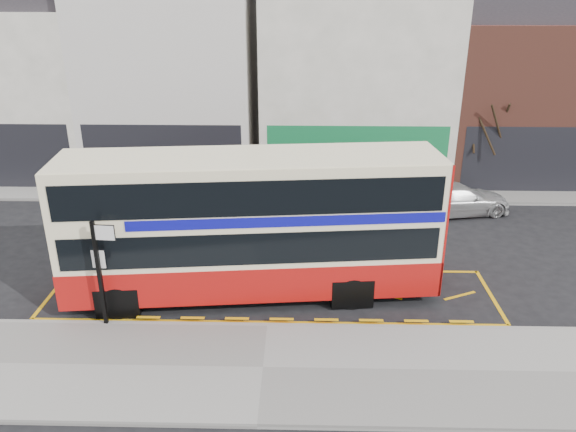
{
  "coord_description": "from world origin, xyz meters",
  "views": [
    {
      "loc": [
        0.92,
        -13.96,
        9.2
      ],
      "look_at": [
        0.54,
        2.0,
        2.52
      ],
      "focal_mm": 35.0,
      "sensor_mm": 36.0,
      "label": 1
    }
  ],
  "objects_px": {
    "double_decker_bus": "(253,224)",
    "bus_stop_post": "(100,264)",
    "street_tree_right": "(489,113)",
    "car_silver": "(126,199)",
    "car_grey": "(196,193)",
    "car_white": "(457,199)"
  },
  "relations": [
    {
      "from": "double_decker_bus",
      "to": "bus_stop_post",
      "type": "distance_m",
      "value": 4.55
    },
    {
      "from": "street_tree_right",
      "to": "double_decker_bus",
      "type": "bearing_deg",
      "value": -135.5
    },
    {
      "from": "bus_stop_post",
      "to": "car_silver",
      "type": "height_order",
      "value": "bus_stop_post"
    },
    {
      "from": "bus_stop_post",
      "to": "street_tree_right",
      "type": "distance_m",
      "value": 18.41
    },
    {
      "from": "car_silver",
      "to": "street_tree_right",
      "type": "relative_size",
      "value": 0.66
    },
    {
      "from": "car_silver",
      "to": "street_tree_right",
      "type": "xyz_separation_m",
      "value": [
        15.96,
        3.22,
        3.11
      ]
    },
    {
      "from": "double_decker_bus",
      "to": "street_tree_right",
      "type": "height_order",
      "value": "street_tree_right"
    },
    {
      "from": "bus_stop_post",
      "to": "street_tree_right",
      "type": "height_order",
      "value": "street_tree_right"
    },
    {
      "from": "double_decker_bus",
      "to": "car_silver",
      "type": "xyz_separation_m",
      "value": [
        -6.02,
        6.55,
        -1.77
      ]
    },
    {
      "from": "car_grey",
      "to": "street_tree_right",
      "type": "distance_m",
      "value": 13.66
    },
    {
      "from": "bus_stop_post",
      "to": "car_white",
      "type": "distance_m",
      "value": 15.14
    },
    {
      "from": "car_white",
      "to": "street_tree_right",
      "type": "relative_size",
      "value": 0.83
    },
    {
      "from": "car_grey",
      "to": "car_white",
      "type": "height_order",
      "value": "car_grey"
    },
    {
      "from": "car_grey",
      "to": "street_tree_right",
      "type": "height_order",
      "value": "street_tree_right"
    },
    {
      "from": "double_decker_bus",
      "to": "bus_stop_post",
      "type": "height_order",
      "value": "double_decker_bus"
    },
    {
      "from": "car_grey",
      "to": "bus_stop_post",
      "type": "bearing_deg",
      "value": 174.15
    },
    {
      "from": "car_silver",
      "to": "car_grey",
      "type": "relative_size",
      "value": 0.86
    },
    {
      "from": "car_white",
      "to": "car_grey",
      "type": "bearing_deg",
      "value": 76.47
    },
    {
      "from": "bus_stop_post",
      "to": "double_decker_bus",
      "type": "bearing_deg",
      "value": 31.5
    },
    {
      "from": "bus_stop_post",
      "to": "street_tree_right",
      "type": "xyz_separation_m",
      "value": [
        13.98,
        11.86,
        1.68
      ]
    },
    {
      "from": "double_decker_bus",
      "to": "car_grey",
      "type": "bearing_deg",
      "value": 107.72
    },
    {
      "from": "car_grey",
      "to": "double_decker_bus",
      "type": "bearing_deg",
      "value": -156.64
    }
  ]
}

